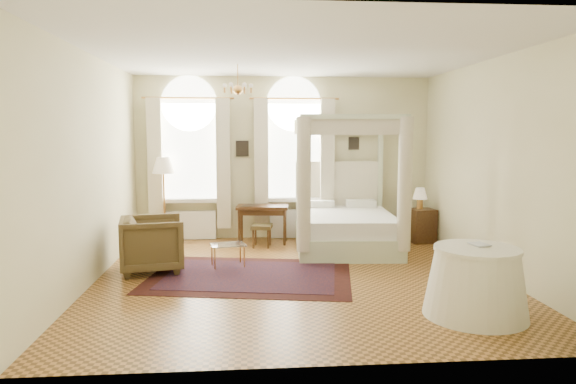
# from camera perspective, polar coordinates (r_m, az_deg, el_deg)

# --- Properties ---
(ground) EXTENTS (6.00, 6.00, 0.00)m
(ground) POSITION_cam_1_polar(r_m,az_deg,el_deg) (7.87, 1.17, -9.40)
(ground) COLOR #A86F30
(ground) RESTS_ON ground
(room_walls) EXTENTS (6.00, 6.00, 6.00)m
(room_walls) POSITION_cam_1_polar(r_m,az_deg,el_deg) (7.57, 1.20, 5.17)
(room_walls) COLOR #F1E8B7
(room_walls) RESTS_ON ground
(window_left) EXTENTS (1.62, 0.27, 3.29)m
(window_left) POSITION_cam_1_polar(r_m,az_deg,el_deg) (10.48, -10.84, 2.75)
(window_left) COLOR white
(window_left) RESTS_ON room_walls
(window_right) EXTENTS (1.62, 0.27, 3.29)m
(window_right) POSITION_cam_1_polar(r_m,az_deg,el_deg) (10.47, 0.68, 2.87)
(window_right) COLOR white
(window_right) RESTS_ON room_walls
(chandelier) EXTENTS (0.51, 0.45, 0.50)m
(chandelier) POSITION_cam_1_polar(r_m,az_deg,el_deg) (8.76, -5.59, 11.40)
(chandelier) COLOR #B77F3D
(chandelier) RESTS_ON room_walls
(wall_pictures) EXTENTS (2.54, 0.03, 0.39)m
(wall_pictures) POSITION_cam_1_polar(r_m,az_deg,el_deg) (10.53, 0.02, 5.08)
(wall_pictures) COLOR black
(wall_pictures) RESTS_ON room_walls
(canopy_bed) EXTENTS (2.01, 2.40, 2.47)m
(canopy_bed) POSITION_cam_1_polar(r_m,az_deg,el_deg) (9.62, 6.43, -3.06)
(canopy_bed) COLOR beige
(canopy_bed) RESTS_ON ground
(nightstand) EXTENTS (0.53, 0.49, 0.67)m
(nightstand) POSITION_cam_1_polar(r_m,az_deg,el_deg) (10.56, 14.64, -3.63)
(nightstand) COLOR #3B2510
(nightstand) RESTS_ON ground
(nightstand_lamp) EXTENTS (0.29, 0.29, 0.42)m
(nightstand_lamp) POSITION_cam_1_polar(r_m,az_deg,el_deg) (10.51, 14.46, -0.31)
(nightstand_lamp) COLOR #B77F3D
(nightstand_lamp) RESTS_ON nightstand
(writing_desk) EXTENTS (1.05, 0.63, 0.75)m
(writing_desk) POSITION_cam_1_polar(r_m,az_deg,el_deg) (10.10, -2.85, -2.11)
(writing_desk) COLOR #3B2510
(writing_desk) RESTS_ON ground
(laptop) EXTENTS (0.37, 0.28, 0.03)m
(laptop) POSITION_cam_1_polar(r_m,az_deg,el_deg) (10.05, -4.24, -1.46)
(laptop) COLOR black
(laptop) RESTS_ON writing_desk
(stool) EXTENTS (0.44, 0.44, 0.43)m
(stool) POSITION_cam_1_polar(r_m,az_deg,el_deg) (9.80, -2.94, -4.05)
(stool) COLOR #4A3C20
(stool) RESTS_ON ground
(armchair) EXTENTS (1.12, 1.09, 0.87)m
(armchair) POSITION_cam_1_polar(r_m,az_deg,el_deg) (8.36, -14.83, -5.59)
(armchair) COLOR #4B3C20
(armchair) RESTS_ON ground
(coffee_table) EXTENTS (0.62, 0.49, 0.37)m
(coffee_table) POSITION_cam_1_polar(r_m,az_deg,el_deg) (8.43, -6.71, -6.01)
(coffee_table) COLOR silver
(coffee_table) RESTS_ON ground
(floor_lamp) EXTENTS (0.44, 0.44, 1.70)m
(floor_lamp) POSITION_cam_1_polar(r_m,az_deg,el_deg) (10.38, -13.68, 2.42)
(floor_lamp) COLOR #B77F3D
(floor_lamp) RESTS_ON ground
(oriental_rug) EXTENTS (3.35, 2.66, 0.01)m
(oriental_rug) POSITION_cam_1_polar(r_m,az_deg,el_deg) (7.93, -4.19, -9.25)
(oriental_rug) COLOR #39110D
(oriental_rug) RESTS_ON ground
(side_table) EXTENTS (1.22, 1.22, 0.83)m
(side_table) POSITION_cam_1_polar(r_m,az_deg,el_deg) (6.56, 20.14, -9.39)
(side_table) COLOR silver
(side_table) RESTS_ON ground
(book) EXTENTS (0.22, 0.27, 0.02)m
(book) POSITION_cam_1_polar(r_m,az_deg,el_deg) (6.52, 19.88, -5.56)
(book) COLOR black
(book) RESTS_ON side_table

